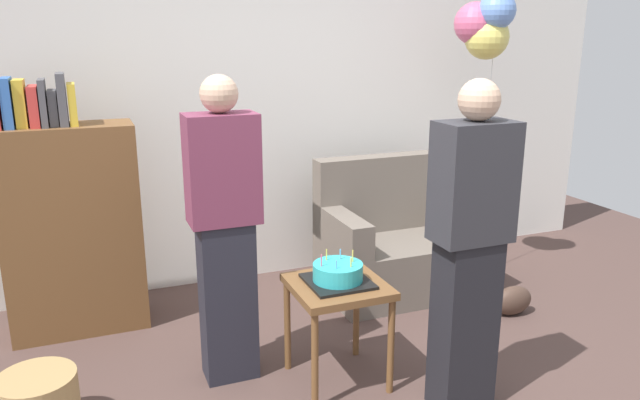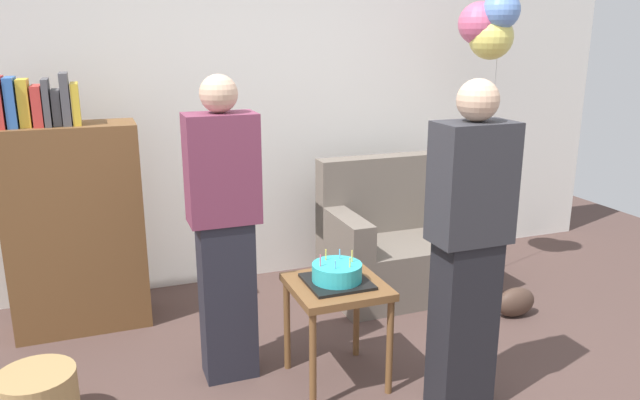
% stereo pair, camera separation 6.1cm
% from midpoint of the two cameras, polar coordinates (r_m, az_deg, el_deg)
% --- Properties ---
extents(wall_back, '(6.00, 0.10, 2.70)m').
position_cam_midpoint_polar(wall_back, '(4.55, -6.40, 9.33)').
color(wall_back, silver).
rests_on(wall_back, ground_plane).
extents(couch, '(1.10, 0.70, 0.96)m').
position_cam_midpoint_polar(couch, '(4.46, 6.89, -4.13)').
color(couch, '#6B6056').
rests_on(couch, ground_plane).
extents(bookshelf, '(0.80, 0.36, 1.60)m').
position_cam_midpoint_polar(bookshelf, '(4.03, -22.73, -2.10)').
color(bookshelf, brown).
rests_on(bookshelf, ground_plane).
extents(side_table, '(0.48, 0.48, 0.57)m').
position_cam_midpoint_polar(side_table, '(3.22, 1.11, -9.17)').
color(side_table, brown).
rests_on(side_table, ground_plane).
extents(birthday_cake, '(0.32, 0.32, 0.17)m').
position_cam_midpoint_polar(birthday_cake, '(3.17, 1.12, -6.95)').
color(birthday_cake, black).
rests_on(birthday_cake, side_table).
extents(person_blowing_candles, '(0.36, 0.22, 1.63)m').
position_cam_midpoint_polar(person_blowing_candles, '(3.19, -9.47, -2.87)').
color(person_blowing_candles, '#23232D').
rests_on(person_blowing_candles, ground_plane).
extents(person_holding_cake, '(0.36, 0.22, 1.63)m').
position_cam_midpoint_polar(person_holding_cake, '(2.95, 13.24, -4.55)').
color(person_holding_cake, black).
rests_on(person_holding_cake, ground_plane).
extents(handbag, '(0.28, 0.14, 0.20)m').
position_cam_midpoint_polar(handbag, '(4.29, 17.26, -9.00)').
color(handbag, '#473328').
rests_on(handbag, ground_plane).
extents(balloon_bunch, '(0.37, 0.40, 2.10)m').
position_cam_midpoint_polar(balloon_bunch, '(4.53, 14.85, 15.50)').
color(balloon_bunch, silver).
rests_on(balloon_bunch, ground_plane).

